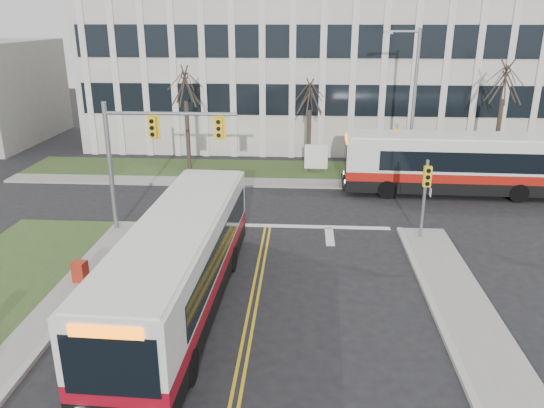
{
  "coord_description": "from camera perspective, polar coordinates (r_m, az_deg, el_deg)",
  "views": [
    {
      "loc": [
        1.72,
        -16.14,
        9.77
      ],
      "look_at": [
        0.35,
        5.81,
        2.0
      ],
      "focal_mm": 35.0,
      "sensor_mm": 36.0,
      "label": 1
    }
  ],
  "objects": [
    {
      "name": "ground",
      "position": [
        18.95,
        -2.2,
        -11.61
      ],
      "size": [
        120.0,
        120.0,
        0.0
      ],
      "primitive_type": "plane",
      "color": "black",
      "rests_on": "ground"
    },
    {
      "name": "sidewalk_cross",
      "position": [
        32.97,
        9.13,
        2.1
      ],
      "size": [
        44.0,
        1.6,
        0.14
      ],
      "primitive_type": "cube",
      "color": "#9E9B93",
      "rests_on": "ground"
    },
    {
      "name": "building_lawn",
      "position": [
        35.64,
        8.73,
        3.42
      ],
      "size": [
        44.0,
        5.0,
        0.12
      ],
      "primitive_type": "cube",
      "color": "#354D21",
      "rests_on": "ground"
    },
    {
      "name": "office_building",
      "position": [
        46.41,
        7.87,
        14.63
      ],
      "size": [
        40.0,
        16.0,
        12.0
      ],
      "primitive_type": "cube",
      "color": "silver",
      "rests_on": "ground"
    },
    {
      "name": "mast_arm_signal",
      "position": [
        25.04,
        -13.64,
        6.2
      ],
      "size": [
        6.11,
        0.38,
        6.2
      ],
      "color": "slate",
      "rests_on": "ground"
    },
    {
      "name": "signal_pole_near",
      "position": [
        24.77,
        16.19,
        1.6
      ],
      "size": [
        0.34,
        0.39,
        3.8
      ],
      "color": "slate",
      "rests_on": "ground"
    },
    {
      "name": "signal_pole_far",
      "position": [
        32.83,
        13.17,
        6.16
      ],
      "size": [
        0.34,
        0.39,
        3.8
      ],
      "color": "slate",
      "rests_on": "ground"
    },
    {
      "name": "streetlight",
      "position": [
        33.26,
        14.75,
        10.93
      ],
      "size": [
        2.15,
        0.25,
        9.2
      ],
      "color": "slate",
      "rests_on": "ground"
    },
    {
      "name": "directory_sign",
      "position": [
        34.73,
        4.77,
        5.06
      ],
      "size": [
        1.5,
        0.12,
        2.0
      ],
      "color": "slate",
      "rests_on": "ground"
    },
    {
      "name": "tree_left",
      "position": [
        35.26,
        -9.32,
        12.28
      ],
      "size": [
        1.8,
        1.8,
        7.7
      ],
      "color": "#42352B",
      "rests_on": "ground"
    },
    {
      "name": "tree_mid",
      "position": [
        34.69,
        4.08,
        11.32
      ],
      "size": [
        1.8,
        1.8,
        6.82
      ],
      "color": "#42352B",
      "rests_on": "ground"
    },
    {
      "name": "tree_right",
      "position": [
        36.48,
        23.75,
        11.79
      ],
      "size": [
        1.8,
        1.8,
        8.25
      ],
      "color": "#42352B",
      "rests_on": "ground"
    },
    {
      "name": "bus_main",
      "position": [
        18.66,
        -9.82,
        -6.61
      ],
      "size": [
        3.1,
        12.54,
        3.32
      ],
      "primitive_type": null,
      "rotation": [
        0.0,
        0.0,
        -0.03
      ],
      "color": "silver",
      "rests_on": "ground"
    },
    {
      "name": "bus_cross",
      "position": [
        32.42,
        19.27,
        3.95
      ],
      "size": [
        12.85,
        3.14,
        3.41
      ],
      "primitive_type": null,
      "rotation": [
        0.0,
        0.0,
        -1.6
      ],
      "color": "silver",
      "rests_on": "ground"
    },
    {
      "name": "newspaper_box_red",
      "position": [
        21.86,
        -19.92,
        -6.97
      ],
      "size": [
        0.57,
        0.53,
        0.95
      ],
      "primitive_type": "cube",
      "rotation": [
        0.0,
        0.0,
        -0.17
      ],
      "color": "maroon",
      "rests_on": "ground"
    }
  ]
}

